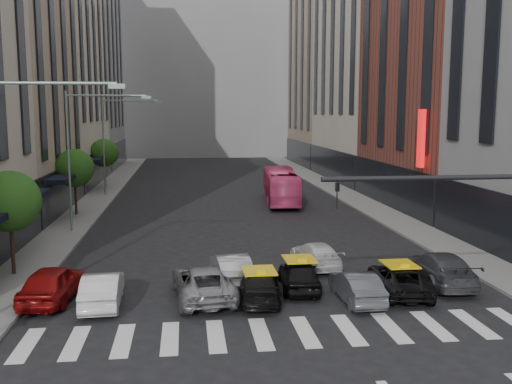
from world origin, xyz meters
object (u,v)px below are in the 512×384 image
object	(u,v)px
taxi_left	(259,286)
taxi_center	(299,275)
streetlamp_far	(114,133)
streetlamp_near	(7,165)
car_white_front	(102,289)
streetlamp_mid	(83,142)
bus	(281,186)
car_red	(53,283)

from	to	relation	value
taxi_left	taxi_center	distance (m)	2.29
streetlamp_far	taxi_center	xyz separation A→B (m)	(11.39, -29.66, -5.22)
streetlamp_near	streetlamp_far	distance (m)	32.00
streetlamp_near	car_white_front	bearing A→B (deg)	22.91
streetlamp_mid	taxi_center	distance (m)	18.54
taxi_center	bus	bearing A→B (deg)	-93.34
streetlamp_near	taxi_left	world-z (taller)	streetlamp_near
car_white_front	taxi_left	bearing A→B (deg)	176.38
car_red	streetlamp_far	bearing A→B (deg)	-81.85
streetlamp_near	car_red	bearing A→B (deg)	66.18
streetlamp_near	taxi_left	size ratio (longest dim) A/B	2.08
streetlamp_near	streetlamp_far	world-z (taller)	same
streetlamp_mid	car_red	xyz separation A→B (m)	(0.92, -13.92, -5.14)
streetlamp_near	streetlamp_mid	xyz separation A→B (m)	(0.00, 16.00, 0.00)
bus	car_red	bearing A→B (deg)	65.70
streetlamp_far	car_white_front	distance (m)	31.30
taxi_left	car_white_front	bearing A→B (deg)	4.24
streetlamp_mid	streetlamp_far	world-z (taller)	same
streetlamp_far	bus	xyz separation A→B (m)	(14.63, -5.53, -4.43)
car_red	bus	xyz separation A→B (m)	(13.72, 24.39, 0.71)
taxi_center	streetlamp_far	bearing A→B (deg)	-64.68
bus	streetlamp_mid	bearing A→B (deg)	40.63
streetlamp_near	streetlamp_mid	size ratio (longest dim) A/B	1.00
car_red	taxi_center	size ratio (longest dim) A/B	1.12
car_red	taxi_center	xyz separation A→B (m)	(10.48, 0.26, -0.08)
car_white_front	bus	world-z (taller)	bus
taxi_left	taxi_center	world-z (taller)	taxi_center
car_white_front	car_red	bearing A→B (deg)	-22.53
taxi_left	streetlamp_mid	bearing A→B (deg)	-51.85
streetlamp_near	bus	distance (m)	30.57
streetlamp_far	car_red	xyz separation A→B (m)	(0.92, -29.92, -5.14)
taxi_center	streetlamp_near	bearing A→B (deg)	15.89
car_red	car_white_front	xyz separation A→B (m)	(2.13, -0.79, -0.08)
taxi_center	car_red	bearing A→B (deg)	5.72
streetlamp_near	streetlamp_far	xyz separation A→B (m)	(0.00, 32.00, 0.00)
streetlamp_far	car_white_front	bearing A→B (deg)	-84.34
streetlamp_mid	car_white_front	size ratio (longest dim) A/B	2.15
streetlamp_near	car_white_front	distance (m)	6.17
car_white_front	taxi_center	size ratio (longest dim) A/B	1.04
streetlamp_mid	car_red	size ratio (longest dim) A/B	2.00
streetlamp_mid	taxi_center	world-z (taller)	streetlamp_mid
streetlamp_far	bus	distance (m)	16.26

